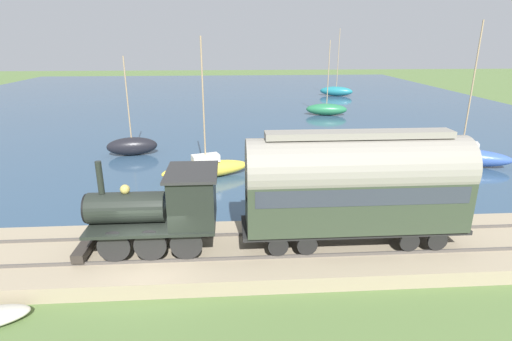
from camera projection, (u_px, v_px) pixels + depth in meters
name	position (u px, v px, depth m)	size (l,w,h in m)	color
ground_plane	(156.00, 274.00, 14.90)	(200.00, 200.00, 0.00)	#516B38
harbor_water	(209.00, 101.00, 56.03)	(80.00, 80.00, 0.01)	#2D4760
rail_embankment	(159.00, 256.00, 15.56)	(4.69, 56.00, 0.70)	gray
steam_locomotive	(165.00, 205.00, 14.91)	(2.49, 5.27, 3.50)	black
passenger_coach	(355.00, 183.00, 15.14)	(2.35, 8.66, 4.46)	black
sailboat_yellow	(206.00, 168.00, 25.01)	(3.07, 5.71, 8.49)	gold
sailboat_green	(326.00, 109.00, 45.38)	(2.46, 4.81, 8.16)	#236B42
sailboat_black	(132.00, 146.00, 29.86)	(1.91, 3.83, 7.19)	black
sailboat_teal	(336.00, 91.00, 60.60)	(3.40, 5.16, 9.73)	#1E707A
sailboat_blue	(461.00, 156.00, 27.41)	(3.72, 6.48, 9.45)	#335199
rowboat_far_out	(286.00, 192.00, 22.38)	(1.58, 2.03, 0.31)	beige
rowboat_off_pier	(362.00, 179.00, 24.16)	(1.16, 1.96, 0.50)	beige
rowboat_mid_harbor	(346.00, 167.00, 26.40)	(1.69, 2.34, 0.54)	#B7B2A3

